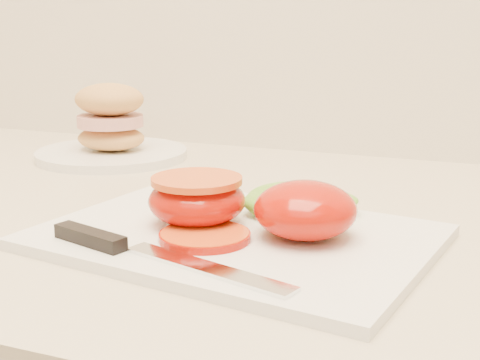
% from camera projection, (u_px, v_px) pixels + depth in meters
% --- Properties ---
extents(cutting_board, '(0.37, 0.29, 0.01)m').
position_uv_depth(cutting_board, '(236.00, 237.00, 0.59)').
color(cutting_board, white).
rests_on(cutting_board, counter).
extents(tomato_half_dome, '(0.09, 0.09, 0.05)m').
position_uv_depth(tomato_half_dome, '(305.00, 210.00, 0.57)').
color(tomato_half_dome, '#B40D08').
rests_on(tomato_half_dome, cutting_board).
extents(tomato_half_cut, '(0.09, 0.09, 0.04)m').
position_uv_depth(tomato_half_cut, '(197.00, 199.00, 0.61)').
color(tomato_half_cut, '#B40D08').
rests_on(tomato_half_cut, cutting_board).
extents(tomato_slice_0, '(0.08, 0.08, 0.01)m').
position_uv_depth(tomato_slice_0, '(205.00, 236.00, 0.57)').
color(tomato_slice_0, '#D85B15').
rests_on(tomato_slice_0, cutting_board).
extents(lettuce_leaf_0, '(0.13, 0.11, 0.02)m').
position_uv_depth(lettuce_leaf_0, '(300.00, 203.00, 0.64)').
color(lettuce_leaf_0, '#72C634').
rests_on(lettuce_leaf_0, cutting_board).
extents(knife, '(0.23, 0.07, 0.01)m').
position_uv_depth(knife, '(133.00, 248.00, 0.54)').
color(knife, silver).
rests_on(knife, cutting_board).
extents(sandwich_plate, '(0.21, 0.21, 0.11)m').
position_uv_depth(sandwich_plate, '(111.00, 132.00, 0.94)').
color(sandwich_plate, white).
rests_on(sandwich_plate, counter).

